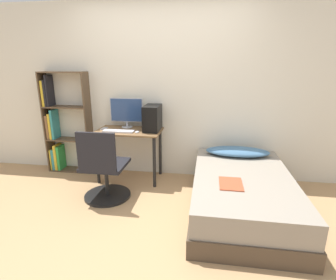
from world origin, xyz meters
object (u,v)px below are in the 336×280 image
object	(u,v)px
keyboard	(118,131)
pc_tower	(152,118)
bed	(241,193)
monitor	(126,111)
bookshelf	(60,127)
office_chair	(104,174)

from	to	relation	value
keyboard	pc_tower	size ratio (longest dim) A/B	1.12
bed	monitor	distance (m)	1.96
bookshelf	pc_tower	bearing A→B (deg)	-3.76
bed	pc_tower	bearing A→B (deg)	149.11
bed	keyboard	xyz separation A→B (m)	(-1.64, 0.55, 0.53)
office_chair	pc_tower	xyz separation A→B (m)	(0.47, 0.71, 0.57)
bookshelf	office_chair	world-z (taller)	bookshelf
keyboard	office_chair	bearing A→B (deg)	-92.09
office_chair	pc_tower	world-z (taller)	pc_tower
bookshelf	bed	size ratio (longest dim) A/B	0.83
office_chair	keyboard	bearing A→B (deg)	87.91
office_chair	pc_tower	size ratio (longest dim) A/B	2.38
bed	keyboard	size ratio (longest dim) A/B	4.28
monitor	pc_tower	bearing A→B (deg)	-15.52
bookshelf	keyboard	size ratio (longest dim) A/B	3.57
keyboard	pc_tower	bearing A→B (deg)	20.43
bed	keyboard	distance (m)	1.81
monitor	pc_tower	xyz separation A→B (m)	(0.41, -0.11, -0.06)
bookshelf	pc_tower	world-z (taller)	bookshelf
bed	bookshelf	bearing A→B (deg)	163.13
bookshelf	pc_tower	size ratio (longest dim) A/B	4.00
office_chair	bed	bearing A→B (deg)	-0.24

